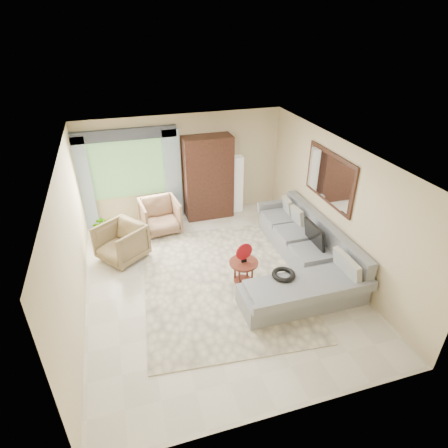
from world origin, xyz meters
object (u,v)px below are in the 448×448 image
object	(u,v)px
armchair_right	(160,216)
floor_lamp	(237,184)
armchair_left	(121,243)
armoire	(208,178)
sectional_sofa	(303,258)
coffee_table	(243,273)
potted_plant	(103,226)
tv_screen	(314,235)

from	to	relation	value
armchair_right	floor_lamp	world-z (taller)	floor_lamp
armchair_left	armoire	bearing A→B (deg)	84.93
sectional_sofa	armchair_right	bearing A→B (deg)	136.33
coffee_table	armchair_right	bearing A→B (deg)	115.29
armchair_right	armoire	size ratio (longest dim) A/B	0.42
potted_plant	armchair_left	bearing A→B (deg)	-70.99
tv_screen	armchair_left	size ratio (longest dim) A/B	0.84
potted_plant	coffee_table	bearing A→B (deg)	-46.43
armchair_left	armchair_right	bearing A→B (deg)	97.68
coffee_table	armchair_left	bearing A→B (deg)	143.42
coffee_table	armoire	size ratio (longest dim) A/B	0.26
potted_plant	armoire	world-z (taller)	armoire
tv_screen	potted_plant	size ratio (longest dim) A/B	1.32
sectional_sofa	armoire	xyz separation A→B (m)	(-1.23, 2.90, 0.77)
sectional_sofa	armoire	size ratio (longest dim) A/B	1.65
armchair_left	potted_plant	distance (m)	1.12
armchair_right	armoire	distance (m)	1.54
tv_screen	armchair_left	bearing A→B (deg)	160.34
coffee_table	armchair_right	size ratio (longest dim) A/B	0.62
potted_plant	floor_lamp	bearing A→B (deg)	6.83
armoire	tv_screen	bearing A→B (deg)	-61.47
coffee_table	armchair_right	world-z (taller)	armchair_right
armoire	potted_plant	bearing A→B (deg)	-172.40
armoire	floor_lamp	xyz separation A→B (m)	(0.80, 0.06, -0.30)
sectional_sofa	potted_plant	xyz separation A→B (m)	(-3.88, 2.54, -0.00)
armchair_right	potted_plant	bearing A→B (deg)	169.31
coffee_table	armoire	world-z (taller)	armoire
sectional_sofa	coffee_table	bearing A→B (deg)	-174.68
sectional_sofa	potted_plant	size ratio (longest dim) A/B	6.16
coffee_table	armoire	xyz separation A→B (m)	(0.11, 3.02, 0.76)
coffee_table	sectional_sofa	bearing A→B (deg)	5.32
tv_screen	floor_lamp	bearing A→B (deg)	103.94
sectional_sofa	potted_plant	world-z (taller)	sectional_sofa
tv_screen	armchair_right	size ratio (longest dim) A/B	0.83
armchair_left	armchair_right	xyz separation A→B (m)	(0.97, 0.95, 0.00)
armchair_right	potted_plant	xyz separation A→B (m)	(-1.33, 0.11, -0.12)
armoire	floor_lamp	bearing A→B (deg)	4.29
armoire	armchair_right	bearing A→B (deg)	-160.67
coffee_table	armoire	distance (m)	3.12
tv_screen	armchair_left	xyz separation A→B (m)	(-3.78, 1.35, -0.32)
armchair_right	potted_plant	distance (m)	1.34
potted_plant	armchair_right	bearing A→B (deg)	-4.70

